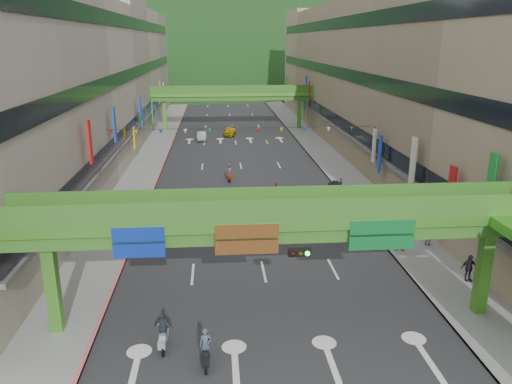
# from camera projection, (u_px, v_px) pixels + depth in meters

# --- Properties ---
(road_slab) EXTENTS (18.00, 140.00, 0.02)m
(road_slab) POSITION_uv_depth(u_px,v_px,m) (237.00, 148.00, 67.99)
(road_slab) COLOR #28282B
(road_slab) RESTS_ON ground
(sidewalk_left) EXTENTS (4.00, 140.00, 0.15)m
(sidewalk_left) POSITION_uv_depth(u_px,v_px,m) (155.00, 149.00, 67.12)
(sidewalk_left) COLOR gray
(sidewalk_left) RESTS_ON ground
(sidewalk_right) EXTENTS (4.00, 140.00, 0.15)m
(sidewalk_right) POSITION_uv_depth(u_px,v_px,m) (316.00, 147.00, 68.83)
(sidewalk_right) COLOR gray
(sidewalk_right) RESTS_ON ground
(curb_left) EXTENTS (0.20, 140.00, 0.18)m
(curb_left) POSITION_uv_depth(u_px,v_px,m) (170.00, 149.00, 67.26)
(curb_left) COLOR #CC5959
(curb_left) RESTS_ON ground
(curb_right) EXTENTS (0.20, 140.00, 0.18)m
(curb_right) POSITION_uv_depth(u_px,v_px,m) (303.00, 147.00, 68.68)
(curb_right) COLOR gray
(curb_right) RESTS_ON ground
(building_row_left) EXTENTS (12.80, 95.00, 19.00)m
(building_row_left) POSITION_uv_depth(u_px,v_px,m) (88.00, 78.00, 63.77)
(building_row_left) COLOR #9E937F
(building_row_left) RESTS_ON ground
(building_row_right) EXTENTS (12.80, 95.00, 19.00)m
(building_row_right) POSITION_uv_depth(u_px,v_px,m) (377.00, 77.00, 66.71)
(building_row_right) COLOR gray
(building_row_right) RESTS_ON ground
(overpass_near) EXTENTS (28.00, 12.27, 7.10)m
(overpass_near) POSITION_uv_depth(u_px,v_px,m) (297.00, 234.00, 24.01)
(overpass_near) COLOR #4C9E2D
(overpass_near) RESTS_ON ground
(overpass_far) EXTENTS (28.00, 2.20, 7.10)m
(overpass_far) POSITION_uv_depth(u_px,v_px,m) (232.00, 96.00, 80.72)
(overpass_far) COLOR #4C9E2D
(overpass_far) RESTS_ON ground
(hill_left) EXTENTS (168.00, 140.00, 112.00)m
(hill_left) POSITION_uv_depth(u_px,v_px,m) (179.00, 83.00, 171.70)
(hill_left) COLOR #1C4419
(hill_left) RESTS_ON ground
(hill_right) EXTENTS (208.00, 176.00, 128.00)m
(hill_right) POSITION_uv_depth(u_px,v_px,m) (286.00, 78.00, 193.87)
(hill_right) COLOR #1C4419
(hill_right) RESTS_ON ground
(bunting_string) EXTENTS (26.00, 0.36, 0.47)m
(bunting_string) POSITION_uv_depth(u_px,v_px,m) (246.00, 130.00, 47.19)
(bunting_string) COLOR black
(bunting_string) RESTS_ON ground
(scooter_rider_near) EXTENTS (0.57, 1.60, 1.90)m
(scooter_rider_near) POSITION_uv_depth(u_px,v_px,m) (206.00, 349.00, 22.33)
(scooter_rider_near) COLOR black
(scooter_rider_near) RESTS_ON ground
(scooter_rider_mid) EXTENTS (0.81, 1.60, 1.85)m
(scooter_rider_mid) POSITION_uv_depth(u_px,v_px,m) (277.00, 192.00, 45.25)
(scooter_rider_mid) COLOR black
(scooter_rider_mid) RESTS_ON ground
(scooter_rider_left) EXTENTS (0.96, 1.60, 1.96)m
(scooter_rider_left) POSITION_uv_depth(u_px,v_px,m) (163.00, 331.00, 23.53)
(scooter_rider_left) COLOR gray
(scooter_rider_left) RESTS_ON ground
(scooter_rider_far) EXTENTS (0.78, 1.60, 1.89)m
(scooter_rider_far) POSITION_uv_depth(u_px,v_px,m) (229.00, 173.00, 51.84)
(scooter_rider_far) COLOR #771602
(scooter_rider_far) RESTS_ON ground
(parked_scooter_row) EXTENTS (1.60, 7.15, 1.08)m
(parked_scooter_row) POSITION_uv_depth(u_px,v_px,m) (344.00, 194.00, 45.98)
(parked_scooter_row) COLOR black
(parked_scooter_row) RESTS_ON ground
(car_silver) EXTENTS (1.36, 3.81, 1.25)m
(car_silver) POSITION_uv_depth(u_px,v_px,m) (202.00, 136.00, 73.30)
(car_silver) COLOR #ADAEB5
(car_silver) RESTS_ON ground
(car_yellow) EXTENTS (2.16, 4.27, 1.39)m
(car_yellow) POSITION_uv_depth(u_px,v_px,m) (230.00, 131.00, 77.10)
(car_yellow) COLOR #BD9A0A
(car_yellow) RESTS_ON ground
(pedestrian_red) EXTENTS (0.97, 0.81, 1.79)m
(pedestrian_red) POSITION_uv_depth(u_px,v_px,m) (402.00, 241.00, 34.37)
(pedestrian_red) COLOR #CB3F14
(pedestrian_red) RESTS_ON ground
(pedestrian_dark) EXTENTS (1.02, 0.49, 1.68)m
(pedestrian_dark) POSITION_uv_depth(u_px,v_px,m) (468.00, 270.00, 30.10)
(pedestrian_dark) COLOR black
(pedestrian_dark) RESTS_ON ground
(pedestrian_blue) EXTENTS (1.02, 0.82, 1.89)m
(pedestrian_blue) POSITION_uv_depth(u_px,v_px,m) (428.00, 234.00, 35.35)
(pedestrian_blue) COLOR #333B5A
(pedestrian_blue) RESTS_ON ground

